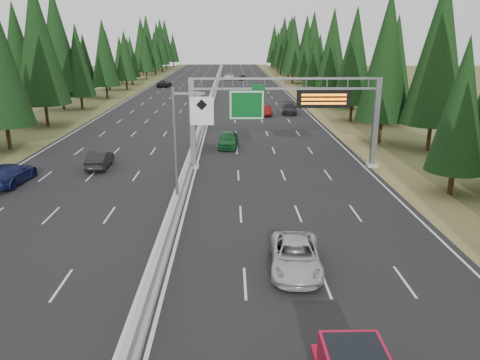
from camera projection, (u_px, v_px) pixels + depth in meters
name	position (u px, v px, depth m)	size (l,w,h in m)	color
road	(210.00, 102.00, 84.38)	(32.00, 260.00, 0.08)	black
shoulder_right	(308.00, 102.00, 84.74)	(3.60, 260.00, 0.06)	olive
shoulder_left	(111.00, 102.00, 84.03)	(3.60, 260.00, 0.06)	#4C5528
median_barrier	(210.00, 100.00, 84.28)	(0.70, 260.00, 0.85)	#999893
sign_gantry	(292.00, 109.00, 39.87)	(16.75, 0.98, 7.80)	slate
hov_sign_pole	(184.00, 139.00, 30.37)	(2.80, 0.50, 8.00)	slate
tree_row_right	(338.00, 49.00, 81.12)	(11.87, 239.40, 18.91)	black
tree_row_left	(71.00, 48.00, 75.35)	(12.18, 242.74, 18.97)	black
silver_minivan	(296.00, 256.00, 22.90)	(2.39, 5.19, 1.44)	silver
car_ahead_green	(228.00, 139.00, 48.88)	(1.95, 4.85, 1.65)	#145824
car_ahead_dkred	(265.00, 110.00, 69.49)	(1.55, 4.43, 1.46)	#5F0E0D
car_ahead_dkgrey	(289.00, 108.00, 71.03)	(2.17, 5.34, 1.55)	black
car_ahead_white	(229.00, 77.00, 130.87)	(2.61, 5.66, 1.57)	white
car_ahead_far	(243.00, 77.00, 129.06)	(1.72, 4.27, 1.45)	black
car_onc_near	(100.00, 159.00, 41.07)	(1.59, 4.55, 1.50)	black
car_onc_blue	(9.00, 174.00, 36.41)	(2.31, 5.68, 1.65)	#161D4F
car_onc_white	(197.00, 95.00, 88.78)	(1.78, 4.44, 1.51)	silver
car_onc_far	(164.00, 83.00, 110.69)	(2.73, 5.93, 1.65)	black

